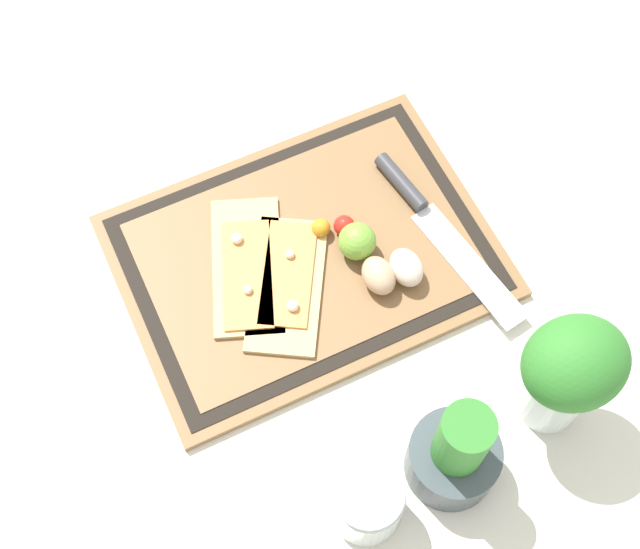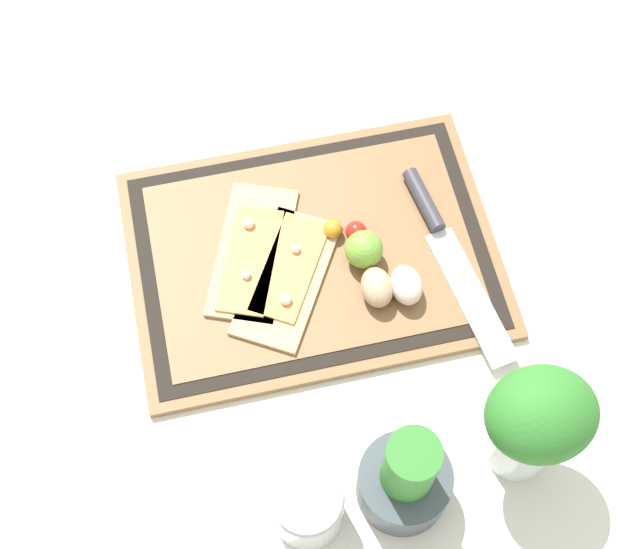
# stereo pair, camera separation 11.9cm
# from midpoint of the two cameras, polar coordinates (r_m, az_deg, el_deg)

# --- Properties ---
(ground_plane) EXTENTS (6.00, 6.00, 0.00)m
(ground_plane) POSITION_cam_midpoint_polar(r_m,az_deg,el_deg) (1.24, 2.27, 0.92)
(ground_plane) COLOR silver
(cutting_board) EXTENTS (0.51, 0.37, 0.02)m
(cutting_board) POSITION_cam_midpoint_polar(r_m,az_deg,el_deg) (1.24, 2.29, 1.08)
(cutting_board) COLOR brown
(cutting_board) RESTS_ON ground_plane
(pizza_slice_near) EXTENTS (0.16, 0.23, 0.02)m
(pizza_slice_near) POSITION_cam_midpoint_polar(r_m,az_deg,el_deg) (1.22, -1.61, 1.10)
(pizza_slice_near) COLOR tan
(pizza_slice_near) RESTS_ON cutting_board
(pizza_slice_far) EXTENTS (0.18, 0.22, 0.02)m
(pizza_slice_far) POSITION_cam_midpoint_polar(r_m,az_deg,el_deg) (1.21, 0.71, -0.37)
(pizza_slice_far) COLOR tan
(pizza_slice_far) RESTS_ON cutting_board
(knife) EXTENTS (0.08, 0.31, 0.02)m
(knife) POSITION_cam_midpoint_polar(r_m,az_deg,el_deg) (1.25, 10.36, 2.42)
(knife) COLOR silver
(knife) RESTS_ON cutting_board
(egg_brown) EXTENTS (0.04, 0.06, 0.04)m
(egg_brown) POSITION_cam_midpoint_polar(r_m,az_deg,el_deg) (1.19, 6.53, -1.11)
(egg_brown) COLOR tan
(egg_brown) RESTS_ON cutting_board
(egg_pink) EXTENTS (0.04, 0.06, 0.04)m
(egg_pink) POSITION_cam_midpoint_polar(r_m,az_deg,el_deg) (1.19, 8.39, -0.96)
(egg_pink) COLOR beige
(egg_pink) RESTS_ON cutting_board
(lime) EXTENTS (0.05, 0.05, 0.05)m
(lime) POSITION_cam_midpoint_polar(r_m,az_deg,el_deg) (1.21, 5.65, 1.33)
(lime) COLOR #70A838
(lime) RESTS_ON cutting_board
(cherry_tomato_red) EXTENTS (0.03, 0.03, 0.03)m
(cherry_tomato_red) POSITION_cam_midpoint_polar(r_m,az_deg,el_deg) (1.23, 5.09, 2.48)
(cherry_tomato_red) COLOR red
(cherry_tomato_red) RESTS_ON cutting_board
(cherry_tomato_yellow) EXTENTS (0.03, 0.03, 0.03)m
(cherry_tomato_yellow) POSITION_cam_midpoint_polar(r_m,az_deg,el_deg) (1.23, 3.59, 2.64)
(cherry_tomato_yellow) COLOR orange
(cherry_tomato_yellow) RESTS_ON cutting_board
(herb_pot) EXTENTS (0.11, 0.11, 0.18)m
(herb_pot) POSITION_cam_midpoint_polar(r_m,az_deg,el_deg) (1.08, 8.72, -13.14)
(herb_pot) COLOR #3D474C
(herb_pot) RESTS_ON ground_plane
(sauce_jar) EXTENTS (0.09, 0.09, 0.10)m
(sauce_jar) POSITION_cam_midpoint_polar(r_m,az_deg,el_deg) (1.08, 2.45, -15.02)
(sauce_jar) COLOR silver
(sauce_jar) RESTS_ON ground_plane
(herb_glass) EXTENTS (0.13, 0.11, 0.20)m
(herb_glass) POSITION_cam_midpoint_polar(r_m,az_deg,el_deg) (1.07, 16.80, -9.39)
(herb_glass) COLOR silver
(herb_glass) RESTS_ON ground_plane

